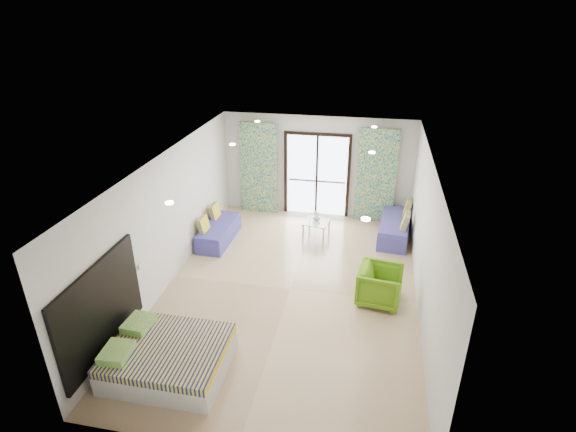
% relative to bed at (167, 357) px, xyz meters
% --- Properties ---
extents(floor, '(5.00, 7.50, 0.01)m').
position_rel_bed_xyz_m(floor, '(1.47, 2.55, -0.26)').
color(floor, tan).
rests_on(floor, ground).
extents(ceiling, '(5.00, 7.50, 0.01)m').
position_rel_bed_xyz_m(ceiling, '(1.47, 2.55, 2.44)').
color(ceiling, silver).
rests_on(ceiling, ground).
extents(wall_back, '(5.00, 0.01, 2.70)m').
position_rel_bed_xyz_m(wall_back, '(1.47, 6.30, 1.09)').
color(wall_back, silver).
rests_on(wall_back, ground).
extents(wall_front, '(5.00, 0.01, 2.70)m').
position_rel_bed_xyz_m(wall_front, '(1.47, -1.20, 1.09)').
color(wall_front, silver).
rests_on(wall_front, ground).
extents(wall_left, '(0.01, 7.50, 2.70)m').
position_rel_bed_xyz_m(wall_left, '(-1.03, 2.55, 1.09)').
color(wall_left, silver).
rests_on(wall_left, ground).
extents(wall_right, '(0.01, 7.50, 2.70)m').
position_rel_bed_xyz_m(wall_right, '(3.97, 2.55, 1.09)').
color(wall_right, silver).
rests_on(wall_right, ground).
extents(balcony_door, '(1.76, 0.08, 2.28)m').
position_rel_bed_xyz_m(balcony_door, '(1.47, 6.27, 1.00)').
color(balcony_door, black).
rests_on(balcony_door, floor).
extents(balcony_rail, '(1.52, 0.03, 0.04)m').
position_rel_bed_xyz_m(balcony_rail, '(1.47, 6.28, 0.69)').
color(balcony_rail, '#595451').
rests_on(balcony_rail, balcony_door).
extents(curtain_left, '(1.00, 0.10, 2.50)m').
position_rel_bed_xyz_m(curtain_left, '(-0.08, 6.12, 0.99)').
color(curtain_left, silver).
rests_on(curtain_left, floor).
extents(curtain_right, '(1.00, 0.10, 2.50)m').
position_rel_bed_xyz_m(curtain_right, '(3.02, 6.12, 0.99)').
color(curtain_right, silver).
rests_on(curtain_right, floor).
extents(downlight_a, '(0.12, 0.12, 0.02)m').
position_rel_bed_xyz_m(downlight_a, '(0.07, 0.55, 2.41)').
color(downlight_a, '#FFE0B2').
rests_on(downlight_a, ceiling).
extents(downlight_b, '(0.12, 0.12, 0.02)m').
position_rel_bed_xyz_m(downlight_b, '(2.87, 0.55, 2.41)').
color(downlight_b, '#FFE0B2').
rests_on(downlight_b, ceiling).
extents(downlight_c, '(0.12, 0.12, 0.02)m').
position_rel_bed_xyz_m(downlight_c, '(0.07, 3.55, 2.41)').
color(downlight_c, '#FFE0B2').
rests_on(downlight_c, ceiling).
extents(downlight_d, '(0.12, 0.12, 0.02)m').
position_rel_bed_xyz_m(downlight_d, '(2.87, 3.55, 2.41)').
color(downlight_d, '#FFE0B2').
rests_on(downlight_d, ceiling).
extents(downlight_e, '(0.12, 0.12, 0.02)m').
position_rel_bed_xyz_m(downlight_e, '(0.07, 5.55, 2.41)').
color(downlight_e, '#FFE0B2').
rests_on(downlight_e, ceiling).
extents(downlight_f, '(0.12, 0.12, 0.02)m').
position_rel_bed_xyz_m(downlight_f, '(2.87, 5.55, 2.41)').
color(downlight_f, '#FFE0B2').
rests_on(downlight_f, ceiling).
extents(headboard, '(0.06, 2.10, 1.50)m').
position_rel_bed_xyz_m(headboard, '(-0.99, -0.00, 0.79)').
color(headboard, black).
rests_on(headboard, floor).
extents(switch_plate, '(0.02, 0.10, 0.10)m').
position_rel_bed_xyz_m(switch_plate, '(-1.00, 1.25, 0.79)').
color(switch_plate, silver).
rests_on(switch_plate, wall_left).
extents(bed, '(1.79, 1.46, 0.62)m').
position_rel_bed_xyz_m(bed, '(0.00, 0.00, 0.00)').
color(bed, silver).
rests_on(bed, floor).
extents(daybed_left, '(0.65, 1.60, 0.79)m').
position_rel_bed_xyz_m(daybed_left, '(-0.64, 4.26, -0.01)').
color(daybed_left, '#423E95').
rests_on(daybed_left, floor).
extents(daybed_right, '(0.86, 1.81, 0.86)m').
position_rel_bed_xyz_m(daybed_right, '(3.59, 5.28, 0.01)').
color(daybed_right, '#423E95').
rests_on(daybed_right, floor).
extents(coffee_table, '(0.68, 0.68, 0.69)m').
position_rel_bed_xyz_m(coffee_table, '(1.67, 4.96, 0.09)').
color(coffee_table, silver).
rests_on(coffee_table, floor).
extents(vase, '(0.21, 0.22, 0.18)m').
position_rel_bed_xyz_m(vase, '(1.66, 5.01, 0.23)').
color(vase, white).
rests_on(vase, coffee_table).
extents(armchair, '(0.84, 0.88, 0.82)m').
position_rel_bed_xyz_m(armchair, '(3.24, 2.49, 0.15)').
color(armchair, '#5D9613').
rests_on(armchair, floor).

